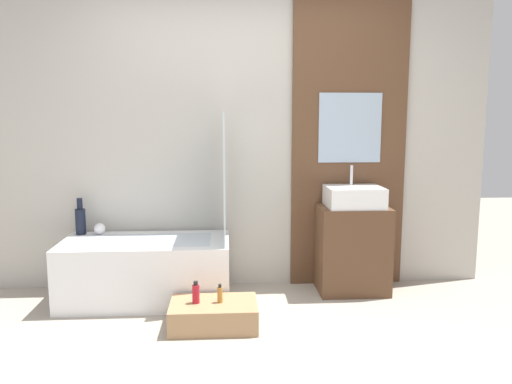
{
  "coord_description": "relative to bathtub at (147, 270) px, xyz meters",
  "views": [
    {
      "loc": [
        -0.16,
        -2.68,
        1.46
      ],
      "look_at": [
        0.05,
        0.72,
        0.94
      ],
      "focal_mm": 35.0,
      "sensor_mm": 36.0,
      "label": 1
    }
  ],
  "objects": [
    {
      "name": "vanity_cabinet",
      "position": [
        1.69,
        0.11,
        0.11
      ],
      "size": [
        0.57,
        0.4,
        0.72
      ],
      "primitive_type": "cube",
      "color": "brown",
      "rests_on": "ground_plane"
    },
    {
      "name": "wall_wood_accent",
      "position": [
        1.69,
        0.33,
        1.05
      ],
      "size": [
        0.98,
        0.04,
        2.6
      ],
      "color": "brown",
      "rests_on": "ground_plane"
    },
    {
      "name": "ground_plane",
      "position": [
        0.8,
        -1.2,
        -0.25
      ],
      "size": [
        12.0,
        12.0,
        0.0
      ],
      "primitive_type": "plane",
      "color": "#A39989"
    },
    {
      "name": "vase_round_light",
      "position": [
        -0.41,
        0.23,
        0.29
      ],
      "size": [
        0.09,
        0.09,
        0.09
      ],
      "primitive_type": "sphere",
      "color": "white",
      "rests_on": "bathtub"
    },
    {
      "name": "glass_shower_screen",
      "position": [
        0.63,
        -0.02,
        0.75
      ],
      "size": [
        0.01,
        0.57,
        1.0
      ],
      "primitive_type": "cube",
      "color": "silver",
      "rests_on": "bathtub"
    },
    {
      "name": "bathtub",
      "position": [
        0.0,
        0.0,
        0.0
      ],
      "size": [
        1.31,
        0.65,
        0.49
      ],
      "color": "white",
      "rests_on": "ground_plane"
    },
    {
      "name": "wooden_step_bench",
      "position": [
        0.54,
        -0.55,
        -0.16
      ],
      "size": [
        0.61,
        0.4,
        0.18
      ],
      "primitive_type": "cube",
      "color": "#A87F56",
      "rests_on": "ground_plane"
    },
    {
      "name": "bottle_soap_secondary",
      "position": [
        0.59,
        -0.55,
        -0.01
      ],
      "size": [
        0.04,
        0.04,
        0.13
      ],
      "color": "#B2752D",
      "rests_on": "wooden_step_bench"
    },
    {
      "name": "bottle_soap_primary",
      "position": [
        0.42,
        -0.55,
        -0.0
      ],
      "size": [
        0.05,
        0.05,
        0.16
      ],
      "color": "#B21928",
      "rests_on": "wooden_step_bench"
    },
    {
      "name": "sink",
      "position": [
        1.69,
        0.11,
        0.56
      ],
      "size": [
        0.45,
        0.38,
        0.33
      ],
      "color": "white",
      "rests_on": "vanity_cabinet"
    },
    {
      "name": "wall_tiled_back",
      "position": [
        0.8,
        0.38,
        1.05
      ],
      "size": [
        4.2,
        0.06,
        2.6
      ],
      "primitive_type": "cube",
      "color": "#B7B2A8",
      "rests_on": "ground_plane"
    },
    {
      "name": "vase_tall_dark",
      "position": [
        -0.57,
        0.24,
        0.37
      ],
      "size": [
        0.08,
        0.08,
        0.3
      ],
      "color": "black",
      "rests_on": "bathtub"
    }
  ]
}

